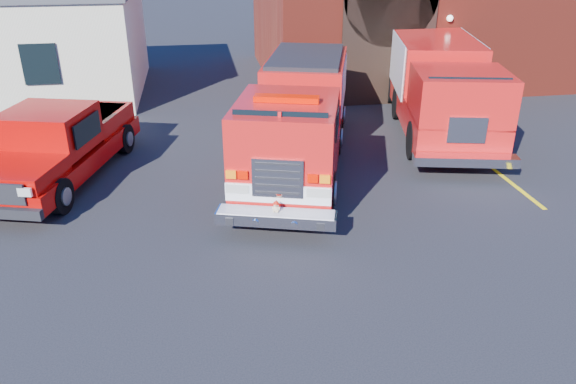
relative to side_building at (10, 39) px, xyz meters
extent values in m
plane|color=black|center=(9.00, -13.00, -2.20)|extent=(100.00, 100.00, 0.00)
cube|color=yellow|center=(15.50, -12.00, -2.20)|extent=(0.12, 3.00, 0.01)
cube|color=yellow|center=(15.50, -9.00, -2.20)|extent=(0.12, 3.00, 0.01)
cube|color=yellow|center=(15.50, -6.00, -2.20)|extent=(0.12, 3.00, 0.01)
cube|color=black|center=(14.50, -4.02, -0.20)|extent=(3.60, 0.12, 4.00)
cube|color=beige|center=(0.00, 0.00, -0.20)|extent=(10.00, 8.00, 4.00)
cube|color=black|center=(2.00, -4.03, -0.20)|extent=(1.20, 0.10, 1.40)
cylinder|color=black|center=(8.24, -12.13, -1.69)|extent=(0.61, 1.08, 1.03)
cylinder|color=black|center=(10.21, -12.71, -1.69)|extent=(0.61, 1.08, 1.03)
cube|color=red|center=(10.07, -9.55, -1.41)|extent=(4.64, 8.74, 0.84)
cube|color=red|center=(10.69, -7.48, -0.33)|extent=(3.41, 4.61, 1.50)
cube|color=red|center=(9.30, -12.15, -0.28)|extent=(3.10, 3.54, 1.40)
cube|color=black|center=(8.97, -13.27, 0.09)|extent=(2.00, 0.66, 0.88)
cube|color=red|center=(9.30, -12.15, 0.49)|extent=(1.53, 0.73, 0.13)
cube|color=white|center=(8.87, -13.60, -1.22)|extent=(2.26, 0.72, 0.41)
cube|color=silver|center=(8.87, -13.61, -0.85)|extent=(1.09, 0.37, 0.88)
cube|color=silver|center=(8.80, -13.85, -1.66)|extent=(2.66, 1.24, 0.26)
cube|color=#B7B7BF|center=(9.56, -7.15, -0.33)|extent=(0.99, 3.24, 1.22)
cube|color=#B7B7BF|center=(11.82, -7.82, -0.33)|extent=(0.99, 3.24, 1.22)
sphere|color=beige|center=(8.80, -13.85, -1.45)|extent=(0.18, 0.18, 0.15)
sphere|color=beige|center=(8.80, -13.86, -1.34)|extent=(0.15, 0.15, 0.12)
sphere|color=beige|center=(8.76, -13.83, -1.30)|extent=(0.06, 0.06, 0.05)
sphere|color=beige|center=(8.84, -13.86, -1.30)|extent=(0.06, 0.06, 0.05)
ellipsoid|color=red|center=(8.80, -13.85, -1.30)|extent=(0.15, 0.15, 0.07)
cylinder|color=red|center=(8.79, -13.86, -1.32)|extent=(0.18, 0.18, 0.01)
cylinder|color=black|center=(3.87, -11.74, -1.76)|extent=(0.54, 0.93, 0.88)
cube|color=#A50503|center=(3.50, -9.51, -1.60)|extent=(3.79, 6.43, 0.50)
cube|color=#A50503|center=(2.91, -11.57, -1.16)|extent=(2.41, 2.15, 0.39)
cube|color=#A50503|center=(3.41, -9.83, -0.72)|extent=(2.50, 2.47, 1.10)
cube|color=#A50503|center=(3.99, -7.81, -1.16)|extent=(2.59, 2.78, 0.61)
cylinder|color=black|center=(13.53, -9.74, -1.64)|extent=(0.60, 1.19, 1.13)
cylinder|color=black|center=(15.75, -10.24, -1.64)|extent=(0.60, 1.19, 1.13)
cube|color=red|center=(15.28, -7.17, -1.33)|extent=(4.33, 8.62, 0.93)
cube|color=red|center=(15.62, -5.66, -0.14)|extent=(3.65, 5.60, 1.55)
cube|color=red|center=(14.64, -9.99, -0.24)|extent=(3.06, 2.98, 1.34)
cube|color=#B7B7BF|center=(14.35, -5.37, -0.24)|extent=(0.99, 4.23, 1.75)
cube|color=#B7B7BF|center=(16.88, -5.95, -0.24)|extent=(0.99, 4.23, 1.75)
cube|color=silver|center=(14.31, -11.45, -1.64)|extent=(2.82, 1.07, 0.26)
camera|label=1|loc=(7.30, -24.54, 4.02)|focal=35.00mm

